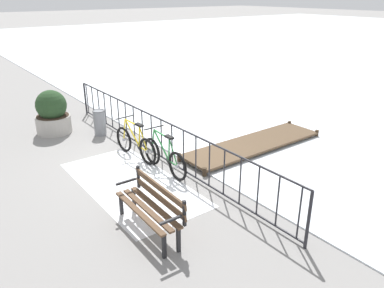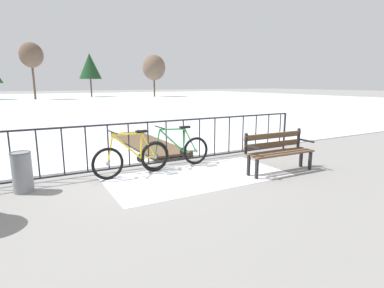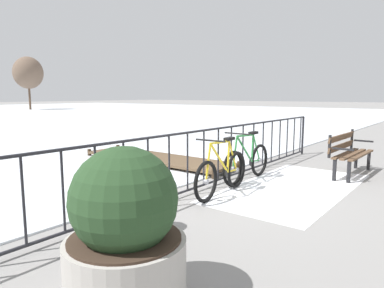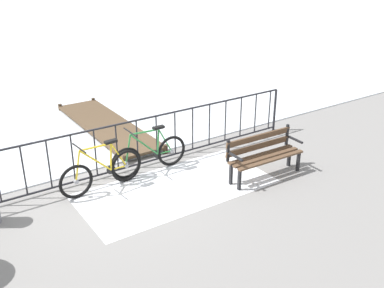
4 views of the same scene
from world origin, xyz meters
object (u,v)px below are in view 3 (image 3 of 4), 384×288
object	(u,v)px
planter_with_shrub	(125,231)
trash_bin	(132,203)
bicycle_second	(222,173)
bicycle_near_railing	(247,162)
park_bench	(349,150)

from	to	relation	value
planter_with_shrub	trash_bin	xyz separation A→B (m)	(0.98, 1.00, -0.21)
bicycle_second	planter_with_shrub	world-z (taller)	planter_with_shrub
planter_with_shrub	bicycle_near_railing	bearing A→B (deg)	15.94
planter_with_shrub	park_bench	bearing A→B (deg)	-2.19
bicycle_second	trash_bin	world-z (taller)	bicycle_second
bicycle_near_railing	park_bench	world-z (taller)	bicycle_near_railing
trash_bin	planter_with_shrub	bearing A→B (deg)	-134.40
bicycle_second	park_bench	distance (m)	3.15
bicycle_near_railing	planter_with_shrub	world-z (taller)	planter_with_shrub
park_bench	trash_bin	distance (m)	5.07
bicycle_second	park_bench	world-z (taller)	bicycle_second
bicycle_second	trash_bin	distance (m)	2.04
park_bench	planter_with_shrub	size ratio (longest dim) A/B	1.27
park_bench	trash_bin	xyz separation A→B (m)	(-4.92, 1.23, -0.14)
park_bench	planter_with_shrub	distance (m)	5.91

